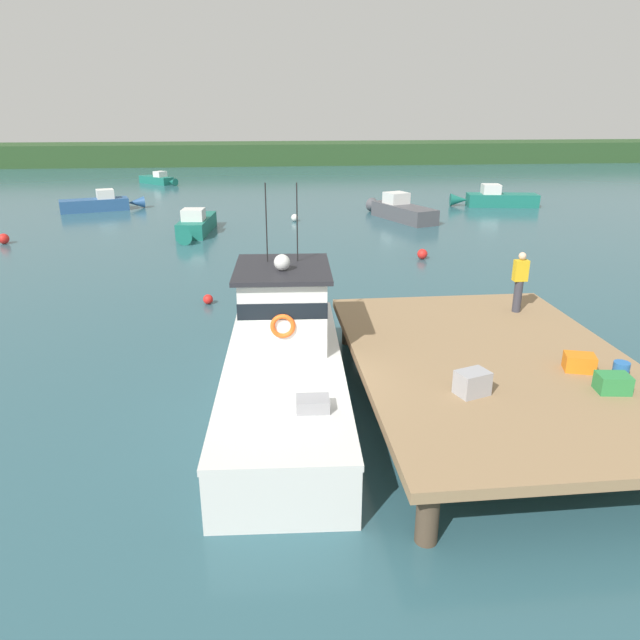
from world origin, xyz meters
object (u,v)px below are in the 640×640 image
object	(u,v)px
moored_boat_outer_mooring	(496,199)
mooring_buoy_channel_marker	(208,299)
bait_bucket	(621,370)
mooring_buoy_inshore	(4,239)
deckhand_by_the_boat	(519,281)
mooring_buoy_spare_mooring	(422,254)
crate_stack_mid_dock	(613,383)
crate_single_by_cleat	(579,362)
crate_stack_near_edge	(472,383)
moored_boat_near_channel	(400,210)
moored_boat_off_the_point	(158,180)
moored_boat_far_left	(100,203)
mooring_buoy_outer	(295,218)
main_fishing_boat	(284,359)
moored_boat_mid_harbor	(196,225)

from	to	relation	value
moored_boat_outer_mooring	mooring_buoy_channel_marker	size ratio (longest dim) A/B	17.59
bait_bucket	mooring_buoy_inshore	distance (m)	28.15
deckhand_by_the_boat	mooring_buoy_spare_mooring	distance (m)	10.78
crate_stack_mid_dock	crate_single_by_cleat	bearing A→B (deg)	97.70
crate_stack_near_edge	moored_boat_near_channel	xyz separation A→B (m)	(4.53, 25.07, -0.90)
mooring_buoy_inshore	crate_stack_near_edge	bearing A→B (deg)	-50.80
crate_single_by_cleat	moored_boat_near_channel	bearing A→B (deg)	85.46
moored_boat_off_the_point	mooring_buoy_inshore	bearing A→B (deg)	-99.19
moored_boat_outer_mooring	mooring_buoy_spare_mooring	size ratio (longest dim) A/B	13.07
moored_boat_far_left	mooring_buoy_outer	bearing A→B (deg)	-22.73
main_fishing_boat	crate_stack_near_edge	size ratio (longest dim) A/B	16.47
crate_single_by_cleat	mooring_buoy_channel_marker	bearing A→B (deg)	133.32
mooring_buoy_inshore	mooring_buoy_spare_mooring	distance (m)	20.49
moored_boat_outer_mooring	moored_boat_near_channel	bearing A→B (deg)	-151.97
crate_stack_near_edge	mooring_buoy_inshore	xyz separation A→B (m)	(-16.58, 20.33, -1.18)
main_fishing_boat	mooring_buoy_outer	size ratio (longest dim) A/B	23.28
deckhand_by_the_boat	moored_boat_outer_mooring	bearing A→B (deg)	69.23
bait_bucket	moored_boat_off_the_point	bearing A→B (deg)	109.99
moored_boat_outer_mooring	moored_boat_near_channel	distance (m)	8.68
moored_boat_near_channel	mooring_buoy_channel_marker	size ratio (longest dim) A/B	18.05
bait_bucket	moored_boat_mid_harbor	world-z (taller)	bait_bucket
mooring_buoy_inshore	mooring_buoy_outer	xyz separation A→B (m)	(14.74, 4.65, -0.04)
moored_boat_outer_mooring	mooring_buoy_inshore	xyz separation A→B (m)	(-28.77, -8.82, -0.25)
crate_single_by_cleat	moored_boat_off_the_point	world-z (taller)	crate_single_by_cleat
moored_boat_far_left	mooring_buoy_inshore	distance (m)	10.13
moored_boat_mid_harbor	mooring_buoy_channel_marker	size ratio (longest dim) A/B	16.35
moored_boat_outer_mooring	moored_boat_off_the_point	xyz separation A→B (m)	(-24.90, 15.12, -0.13)
deckhand_by_the_boat	crate_single_by_cleat	bearing A→B (deg)	-94.01
mooring_buoy_outer	moored_boat_near_channel	bearing A→B (deg)	0.78
moored_boat_far_left	moored_boat_outer_mooring	size ratio (longest dim) A/B	0.90
crate_single_by_cleat	moored_boat_far_left	distance (m)	33.90
mooring_buoy_spare_mooring	crate_single_by_cleat	bearing A→B (deg)	-92.56
mooring_buoy_spare_mooring	mooring_buoy_channel_marker	bearing A→B (deg)	-148.84
bait_bucket	mooring_buoy_inshore	world-z (taller)	bait_bucket
main_fishing_boat	mooring_buoy_channel_marker	xyz separation A→B (m)	(-2.30, 7.27, -0.84)
main_fishing_boat	moored_boat_outer_mooring	bearing A→B (deg)	59.58
moored_boat_mid_harbor	mooring_buoy_spare_mooring	size ratio (longest dim) A/B	12.15
main_fishing_boat	moored_boat_off_the_point	bearing A→B (deg)	102.43
mooring_buoy_outer	crate_stack_mid_dock	bearing A→B (deg)	-79.68
moored_boat_mid_harbor	mooring_buoy_inshore	size ratio (longest dim) A/B	10.75
mooring_buoy_outer	mooring_buoy_channel_marker	bearing A→B (deg)	-104.48
deckhand_by_the_boat	moored_boat_off_the_point	bearing A→B (deg)	111.41
moored_boat_off_the_point	moored_boat_outer_mooring	bearing A→B (deg)	-31.27
crate_stack_mid_dock	mooring_buoy_channel_marker	world-z (taller)	crate_stack_mid_dock
mooring_buoy_spare_mooring	crate_stack_near_edge	bearing A→B (deg)	-102.06
moored_boat_mid_harbor	mooring_buoy_spare_mooring	distance (m)	12.54
mooring_buoy_outer	mooring_buoy_inshore	bearing A→B (deg)	-162.49
main_fishing_boat	moored_boat_off_the_point	world-z (taller)	main_fishing_boat
moored_boat_near_channel	mooring_buoy_spare_mooring	xyz separation A→B (m)	(-1.28, -9.89, -0.30)
moored_boat_off_the_point	mooring_buoy_channel_marker	world-z (taller)	moored_boat_off_the_point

